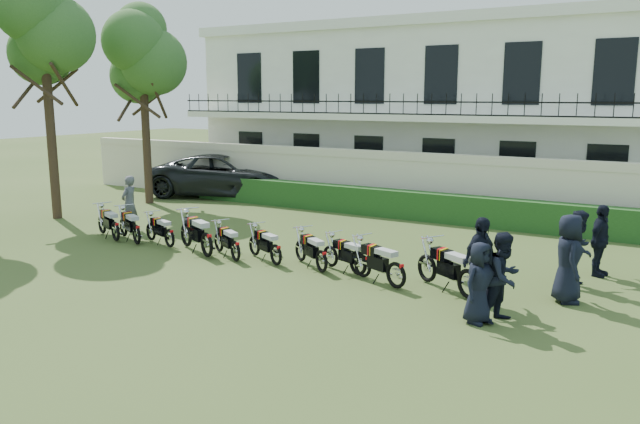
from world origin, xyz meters
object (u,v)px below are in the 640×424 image
object	(u,v)px
motorcycle_3	(207,239)
officer_0	(479,283)
motorcycle_1	(136,229)
motorcycle_2	(169,234)
officer_1	(504,277)
officer_2	(480,261)
motorcycle_6	(322,256)
motorcycle_8	(396,269)
motorcycle_7	(363,260)
motorcycle_9	(468,277)
motorcycle_0	(115,227)
inspector	(129,203)
suv	(226,175)
officer_3	(568,259)
motorcycle_4	(235,246)
motorcycle_5	(276,250)
officer_5	(600,241)
tree_west_near	(143,55)
tree_west_mid	(43,25)
officer_4	(579,249)

from	to	relation	value
motorcycle_3	officer_0	bearing A→B (deg)	-72.24
motorcycle_1	motorcycle_2	xyz separation A→B (m)	(1.08, 0.22, -0.04)
officer_1	officer_2	world-z (taller)	officer_2
motorcycle_6	motorcycle_8	distance (m)	2.13
motorcycle_7	motorcycle_9	distance (m)	2.70
motorcycle_0	inspector	world-z (taller)	inspector
suv	officer_2	xyz separation A→B (m)	(13.61, -8.63, 0.02)
motorcycle_0	motorcycle_7	size ratio (longest dim) A/B	1.05
motorcycle_8	officer_3	distance (m)	3.65
motorcycle_6	suv	xyz separation A→B (m)	(-9.61, 8.32, 0.47)
motorcycle_3	inspector	distance (m)	4.79
motorcycle_4	motorcycle_7	bearing A→B (deg)	-54.65
motorcycle_5	officer_5	distance (m)	7.97
motorcycle_7	officer_3	size ratio (longest dim) A/B	0.88
inspector	suv	bearing A→B (deg)	-177.06
motorcycle_5	motorcycle_6	bearing A→B (deg)	-63.14
officer_2	motorcycle_2	bearing A→B (deg)	105.36
tree_west_near	motorcycle_1	bearing A→B (deg)	-47.73
motorcycle_3	inspector	bearing A→B (deg)	97.44
tree_west_mid	motorcycle_4	world-z (taller)	tree_west_mid
motorcycle_7	officer_2	world-z (taller)	officer_2
motorcycle_2	suv	xyz separation A→B (m)	(-4.53, 8.27, 0.49)
motorcycle_3	motorcycle_9	distance (m)	7.15
tree_west_mid	motorcycle_7	distance (m)	14.25
motorcycle_7	officer_4	size ratio (longest dim) A/B	0.94
motorcycle_3	officer_4	distance (m)	9.33
officer_0	officer_1	size ratio (longest dim) A/B	0.90
officer_0	officer_3	bearing A→B (deg)	-10.45
motorcycle_9	officer_4	world-z (taller)	officer_4
tree_west_mid	inspector	bearing A→B (deg)	-1.67
motorcycle_1	motorcycle_4	bearing A→B (deg)	-64.68
motorcycle_6	suv	bearing A→B (deg)	82.12
motorcycle_4	inspector	xyz separation A→B (m)	(-5.45, 1.48, 0.46)
officer_3	motorcycle_6	bearing A→B (deg)	78.16
officer_2	suv	bearing A→B (deg)	75.24
motorcycle_7	motorcycle_8	distance (m)	1.12
officer_3	suv	bearing A→B (deg)	44.03
officer_2	inspector	bearing A→B (deg)	100.19
motorcycle_1	motorcycle_2	world-z (taller)	motorcycle_1
motorcycle_0	officer_4	world-z (taller)	officer_4
motorcycle_1	motorcycle_8	xyz separation A→B (m)	(8.27, -0.11, 0.01)
motorcycle_0	motorcycle_3	size ratio (longest dim) A/B	0.90
tree_west_mid	officer_3	xyz separation A→B (m)	(17.27, -0.62, -5.72)
tree_west_mid	officer_2	xyz separation A→B (m)	(15.69, -1.67, -5.74)
motorcycle_0	motorcycle_2	world-z (taller)	motorcycle_0
officer_5	tree_west_near	bearing A→B (deg)	94.95
motorcycle_9	officer_3	size ratio (longest dim) A/B	0.96
motorcycle_4	motorcycle_1	bearing A→B (deg)	118.60
tree_west_mid	officer_1	distance (m)	17.55
officer_0	officer_2	size ratio (longest dim) A/B	0.86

